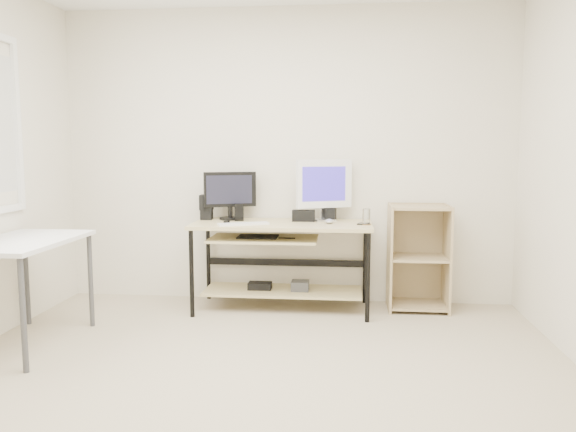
% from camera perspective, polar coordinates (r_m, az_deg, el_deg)
% --- Properties ---
extents(room, '(4.01, 4.01, 2.62)m').
position_cam_1_polar(room, '(3.11, -6.42, 5.88)').
color(room, '#B7A88D').
rests_on(room, ground).
extents(desk, '(1.50, 0.65, 0.75)m').
position_cam_1_polar(desk, '(4.76, -0.90, -3.20)').
color(desk, '#C7B77E').
rests_on(desk, ground).
extents(side_table, '(0.60, 1.00, 0.75)m').
position_cam_1_polar(side_table, '(4.27, -25.36, -3.23)').
color(side_table, white).
rests_on(side_table, ground).
extents(shelf_unit, '(0.50, 0.40, 0.90)m').
position_cam_1_polar(shelf_unit, '(4.94, 13.02, -4.02)').
color(shelf_unit, tan).
rests_on(shelf_unit, ground).
extents(black_monitor, '(0.44, 0.21, 0.42)m').
position_cam_1_polar(black_monitor, '(4.94, -5.92, 2.41)').
color(black_monitor, black).
rests_on(black_monitor, desk).
extents(white_imac, '(0.47, 0.24, 0.53)m').
position_cam_1_polar(white_imac, '(4.84, 3.69, 3.11)').
color(white_imac, silver).
rests_on(white_imac, desk).
extents(keyboard, '(0.43, 0.27, 0.01)m').
position_cam_1_polar(keyboard, '(4.61, -4.54, -0.80)').
color(keyboard, white).
rests_on(keyboard, desk).
extents(mouse, '(0.08, 0.12, 0.04)m').
position_cam_1_polar(mouse, '(4.69, 4.21, -0.53)').
color(mouse, '#B4B4BA').
rests_on(mouse, desk).
extents(center_speaker, '(0.20, 0.09, 0.10)m').
position_cam_1_polar(center_speaker, '(4.81, 1.59, 0.03)').
color(center_speaker, black).
rests_on(center_speaker, desk).
extents(speaker_left, '(0.11, 0.11, 0.22)m').
position_cam_1_polar(speaker_left, '(4.97, -8.28, 0.95)').
color(speaker_left, black).
rests_on(speaker_left, desk).
extents(speaker_right, '(0.10, 0.10, 0.11)m').
position_cam_1_polar(speaker_right, '(4.86, 4.34, 0.15)').
color(speaker_right, black).
rests_on(speaker_right, desk).
extents(audio_controller, '(0.08, 0.05, 0.15)m').
position_cam_1_polar(audio_controller, '(4.85, -4.97, 0.39)').
color(audio_controller, black).
rests_on(audio_controller, desk).
extents(volume_puck, '(0.07, 0.07, 0.02)m').
position_cam_1_polar(volume_puck, '(4.68, -6.25, -0.65)').
color(volume_puck, black).
rests_on(volume_puck, desk).
extents(smartphone, '(0.09, 0.13, 0.01)m').
position_cam_1_polar(smartphone, '(4.67, 7.57, -0.76)').
color(smartphone, black).
rests_on(smartphone, desk).
extents(coaster, '(0.10, 0.10, 0.01)m').
position_cam_1_polar(coaster, '(4.64, 7.95, -0.85)').
color(coaster, '#A47C4A').
rests_on(coaster, desk).
extents(drinking_glass, '(0.08, 0.08, 0.13)m').
position_cam_1_polar(drinking_glass, '(4.63, 7.96, -0.05)').
color(drinking_glass, white).
rests_on(drinking_glass, coaster).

